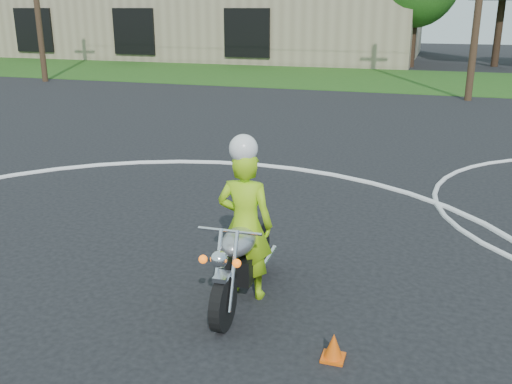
% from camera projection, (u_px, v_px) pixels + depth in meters
% --- Properties ---
extents(grass_strip, '(120.00, 10.00, 0.02)m').
position_uv_depth(grass_strip, '(362.00, 79.00, 29.65)').
color(grass_strip, '#1E4714').
rests_on(grass_strip, ground).
extents(course_markings, '(19.05, 19.05, 0.12)m').
position_uv_depth(course_markings, '(302.00, 255.00, 8.51)').
color(course_markings, silver).
rests_on(course_markings, ground).
extents(primary_motorcycle, '(0.76, 2.17, 1.14)m').
position_uv_depth(primary_motorcycle, '(242.00, 260.00, 7.07)').
color(primary_motorcycle, black).
rests_on(primary_motorcycle, ground).
extents(rider_primary_grp, '(0.72, 0.48, 2.12)m').
position_uv_depth(rider_primary_grp, '(245.00, 220.00, 7.05)').
color(rider_primary_grp, '#9DD716').
rests_on(rider_primary_grp, ground).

